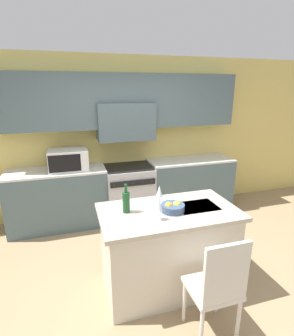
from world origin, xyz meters
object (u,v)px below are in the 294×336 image
wine_glass_far (159,192)px  fruit_bowl (173,207)px  range_stove (129,192)px  island_chair (218,286)px  wine_bottle (126,202)px  microwave (68,160)px  wine_glass_near (159,206)px

wine_glass_far → fruit_bowl: (0.08, -0.20, -0.10)m
range_stove → island_chair: size_ratio=0.89×
island_chair → fruit_bowl: 0.84m
wine_bottle → microwave: bearing=107.7°
wine_glass_far → range_stove: bearing=89.5°
island_chair → wine_bottle: wine_bottle is taller
wine_bottle → fruit_bowl: 0.49m
island_chair → wine_glass_far: (-0.20, 0.93, 0.52)m
microwave → wine_bottle: size_ratio=1.92×
wine_glass_near → wine_glass_far: size_ratio=1.00×
range_stove → fruit_bowl: (0.06, -1.81, 0.53)m
range_stove → wine_bottle: wine_bottle is taller
microwave → wine_bottle: microwave is taller
microwave → wine_bottle: (0.54, -1.70, -0.05)m
island_chair → wine_glass_far: size_ratio=4.73×
wine_glass_far → fruit_bowl: wine_glass_far is taller
island_chair → wine_bottle: 1.14m
wine_glass_far → fruit_bowl: bearing=-69.2°
microwave → wine_glass_far: 1.87m
island_chair → range_stove: bearing=94.3°
wine_bottle → wine_glass_far: size_ratio=1.41×
wine_glass_far → island_chair: bearing=-77.6°
wine_glass_near → range_stove: bearing=85.9°
microwave → wine_glass_near: microwave is taller
microwave → wine_bottle: 1.79m
island_chair → wine_bottle: size_ratio=3.35×
wine_bottle → wine_glass_near: 0.37m
wine_bottle → wine_glass_near: wine_bottle is taller
island_chair → wine_glass_near: bearing=119.0°
island_chair → wine_glass_far: bearing=102.4°
wine_bottle → wine_glass_far: wine_bottle is taller
wine_glass_near → fruit_bowl: wine_glass_near is taller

